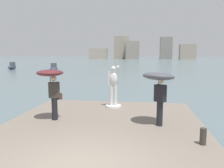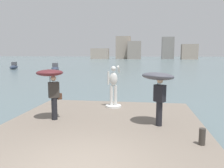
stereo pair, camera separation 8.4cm
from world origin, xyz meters
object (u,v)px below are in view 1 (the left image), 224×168
object	(u,v)px
mooring_bollard	(203,136)
boat_far	(12,67)
onlooker_left	(51,80)
statue_white_figure	(113,89)
boat_near	(54,68)
onlooker_right	(159,82)

from	to	relation	value
mooring_bollard	boat_far	size ratio (longest dim) A/B	0.13
onlooker_left	mooring_bollard	distance (m)	5.61
statue_white_figure	boat_far	world-z (taller)	statue_white_figure
mooring_bollard	boat_near	size ratio (longest dim) A/B	0.09
boat_far	onlooker_left	bearing A→B (deg)	-56.43
onlooker_left	mooring_bollard	size ratio (longest dim) A/B	4.11
statue_white_figure	onlooker_left	world-z (taller)	statue_white_figure
onlooker_right	mooring_bollard	distance (m)	2.41
onlooker_right	mooring_bollard	xyz separation A→B (m)	(1.15, -1.65, -1.33)
statue_white_figure	boat_near	distance (m)	31.74
boat_near	onlooker_right	bearing A→B (deg)	-61.88
statue_white_figure	boat_far	xyz separation A→B (m)	(-23.68, 30.13, -0.78)
onlooker_left	boat_near	bearing A→B (deg)	112.03
onlooker_left	boat_far	xyz separation A→B (m)	(-21.61, 32.56, -1.48)
boat_far	boat_near	bearing A→B (deg)	-11.65
statue_white_figure	mooring_bollard	xyz separation A→B (m)	(3.10, -4.17, -0.62)
statue_white_figure	boat_far	distance (m)	38.33
onlooker_left	boat_near	xyz separation A→B (m)	(-12.41, 30.66, -1.51)
onlooker_left	boat_near	world-z (taller)	onlooker_left
onlooker_left	mooring_bollard	xyz separation A→B (m)	(5.17, -1.74, -1.32)
onlooker_left	onlooker_right	world-z (taller)	onlooker_left
statue_white_figure	boat_near	size ratio (longest dim) A/B	0.36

